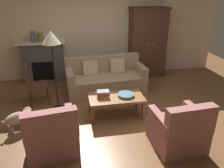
{
  "coord_description": "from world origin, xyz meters",
  "views": [
    {
      "loc": [
        -0.79,
        -3.85,
        2.42
      ],
      "look_at": [
        0.02,
        0.42,
        0.55
      ],
      "focal_mm": 35.71,
      "sensor_mm": 36.0,
      "label": 1
    }
  ],
  "objects": [
    {
      "name": "mantel_vase_slate",
      "position": [
        -1.73,
        2.28,
        1.26
      ],
      "size": [
        0.13,
        0.13,
        0.27
      ],
      "primitive_type": "cylinder",
      "color": "#565B66",
      "rests_on": "fireplace"
    },
    {
      "name": "fireplace",
      "position": [
        -1.55,
        2.3,
        0.57
      ],
      "size": [
        1.26,
        0.48,
        1.12
      ],
      "color": "#4C4947",
      "rests_on": "ground"
    },
    {
      "name": "coffee_table",
      "position": [
        0.04,
        0.07,
        0.37
      ],
      "size": [
        1.1,
        0.6,
        0.42
      ],
      "color": "brown",
      "rests_on": "ground"
    },
    {
      "name": "mantel_vase_cream",
      "position": [
        -1.17,
        2.28,
        1.22
      ],
      "size": [
        0.15,
        0.15,
        0.19
      ],
      "primitive_type": "cylinder",
      "color": "beige",
      "rests_on": "fireplace"
    },
    {
      "name": "back_wall",
      "position": [
        0.0,
        2.55,
        1.4
      ],
      "size": [
        7.2,
        0.1,
        2.8
      ],
      "primitive_type": "cube",
      "color": "beige",
      "rests_on": "ground"
    },
    {
      "name": "dog",
      "position": [
        -1.83,
        -0.1,
        0.25
      ],
      "size": [
        0.49,
        0.41,
        0.39
      ],
      "color": "gray",
      "rests_on": "ground"
    },
    {
      "name": "armchair_near_left",
      "position": [
        -1.18,
        -0.85,
        0.32
      ],
      "size": [
        0.87,
        0.87,
        0.88
      ],
      "color": "#935B56",
      "rests_on": "ground"
    },
    {
      "name": "armchair_near_right",
      "position": [
        0.82,
        -1.11,
        0.32
      ],
      "size": [
        0.82,
        0.81,
        0.88
      ],
      "color": "#935B56",
      "rests_on": "ground"
    },
    {
      "name": "side_chair_wooden",
      "position": [
        -1.66,
        0.93,
        0.51
      ],
      "size": [
        0.51,
        0.51,
        0.9
      ],
      "color": "#472D1E",
      "rests_on": "ground"
    },
    {
      "name": "fruit_bowl",
      "position": [
        0.24,
        0.06,
        0.45
      ],
      "size": [
        0.33,
        0.33,
        0.05
      ],
      "primitive_type": "cylinder",
      "color": "slate",
      "rests_on": "coffee_table"
    },
    {
      "name": "floor_lamp",
      "position": [
        -1.15,
        0.57,
        1.46
      ],
      "size": [
        0.36,
        0.36,
        1.69
      ],
      "color": "black",
      "rests_on": "ground"
    },
    {
      "name": "couch",
      "position": [
        0.01,
        1.26,
        0.32
      ],
      "size": [
        1.97,
        0.98,
        0.86
      ],
      "color": "#937A5B",
      "rests_on": "ground"
    },
    {
      "name": "mantel_vase_bronze",
      "position": [
        -1.55,
        2.28,
        1.23
      ],
      "size": [
        0.14,
        0.14,
        0.23
      ],
      "primitive_type": "cylinder",
      "color": "olive",
      "rests_on": "fireplace"
    },
    {
      "name": "armoire",
      "position": [
        1.4,
        2.22,
        0.98
      ],
      "size": [
        1.06,
        0.57,
        1.96
      ],
      "color": "#472D1E",
      "rests_on": "ground"
    },
    {
      "name": "ground_plane",
      "position": [
        0.0,
        0.0,
        0.0
      ],
      "size": [
        9.6,
        9.6,
        0.0
      ],
      "primitive_type": "plane",
      "color": "brown"
    },
    {
      "name": "book_stack",
      "position": [
        -0.22,
        0.11,
        0.49
      ],
      "size": [
        0.26,
        0.19,
        0.13
      ],
      "color": "gold",
      "rests_on": "coffee_table"
    }
  ]
}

